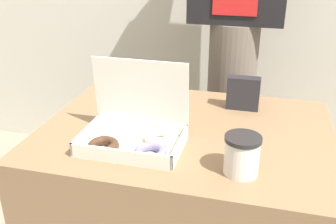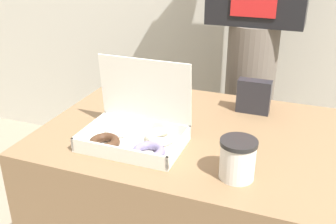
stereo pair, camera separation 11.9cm
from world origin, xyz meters
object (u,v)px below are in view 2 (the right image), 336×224
Objects in this scene: coffee_cup at (238,159)px; napkin_holder at (254,96)px; person_customer at (255,22)px; donut_box at (135,131)px.

coffee_cup is 0.46m from napkin_holder.
napkin_holder is at bearing -79.30° from person_customer.
donut_box is 0.18× the size of person_customer.
donut_box is at bearing -129.39° from napkin_holder.
donut_box reaches higher than coffee_cup.
donut_box is 0.36m from coffee_cup.
napkin_holder reaches higher than coffee_cup.
person_customer is at bearing 97.48° from coffee_cup.
person_customer is at bearing 100.70° from napkin_holder.
napkin_holder is (0.31, 0.38, 0.02)m from donut_box.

